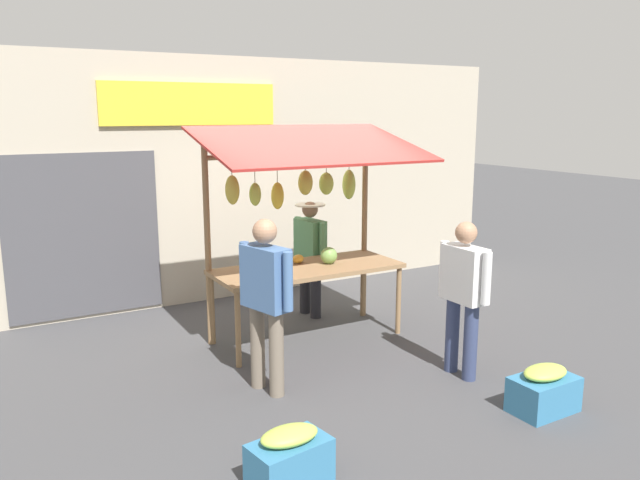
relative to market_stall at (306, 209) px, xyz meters
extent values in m
plane|color=#424244|center=(0.02, 0.04, -1.55)|extent=(40.00, 40.00, 0.00)
cube|color=#B2A893|center=(0.02, -2.16, 0.15)|extent=(9.00, 0.25, 3.40)
cube|color=yellow|center=(0.66, -2.01, 1.20)|extent=(2.40, 0.06, 0.56)
cube|color=#47474C|center=(2.14, -2.02, -0.45)|extent=(1.90, 0.04, 2.10)
cube|color=olive|center=(0.02, 0.04, -0.69)|extent=(2.20, 0.90, 0.05)
cylinder|color=olive|center=(1.06, 0.43, -1.13)|extent=(0.06, 0.06, 0.83)
cylinder|color=olive|center=(-1.02, 0.43, -1.13)|extent=(0.06, 0.06, 0.83)
cylinder|color=olive|center=(1.06, -0.35, -1.13)|extent=(0.06, 0.06, 0.83)
cylinder|color=olive|center=(-1.02, -0.35, -1.13)|extent=(0.06, 0.06, 0.83)
cylinder|color=olive|center=(1.08, -0.36, -0.37)|extent=(0.07, 0.07, 2.35)
cylinder|color=olive|center=(-1.04, -0.36, -0.37)|extent=(0.07, 0.07, 2.35)
cylinder|color=olive|center=(0.02, -0.36, 0.60)|extent=(2.12, 0.06, 0.06)
cube|color=#B72D28|center=(0.02, 0.19, 0.75)|extent=(2.50, 1.46, 0.39)
cylinder|color=brown|center=(-0.80, -0.36, 0.50)|extent=(0.01, 0.01, 0.21)
ellipsoid|color=#B2CC4C|center=(-0.80, -0.36, 0.21)|extent=(0.20, 0.23, 0.37)
cylinder|color=brown|center=(-0.48, -0.36, 0.49)|extent=(0.01, 0.01, 0.23)
ellipsoid|color=#B2CC4C|center=(-0.48, -0.36, 0.24)|extent=(0.23, 0.21, 0.28)
cylinder|color=brown|center=(-0.16, -0.32, 0.51)|extent=(0.01, 0.01, 0.19)
ellipsoid|color=gold|center=(-0.16, -0.32, 0.27)|extent=(0.23, 0.20, 0.30)
cylinder|color=brown|center=(0.19, -0.36, 0.45)|extent=(0.01, 0.01, 0.31)
ellipsoid|color=yellow|center=(0.19, -0.36, 0.13)|extent=(0.18, 0.16, 0.32)
cylinder|color=brown|center=(0.50, -0.30, 0.45)|extent=(0.01, 0.01, 0.30)
ellipsoid|color=#B2CC4C|center=(0.50, -0.30, 0.17)|extent=(0.19, 0.18, 0.27)
cylinder|color=brown|center=(0.78, -0.30, 0.50)|extent=(0.01, 0.01, 0.20)
ellipsoid|color=gold|center=(0.78, -0.30, 0.24)|extent=(0.21, 0.22, 0.33)
sphere|color=#729E4C|center=(-0.28, 0.05, -0.57)|extent=(0.20, 0.20, 0.20)
ellipsoid|color=orange|center=(0.60, 0.03, -0.60)|extent=(0.25, 0.20, 0.14)
ellipsoid|color=gold|center=(0.03, -0.17, -0.62)|extent=(0.22, 0.20, 0.10)
cylinder|color=#232328|center=(-0.42, -0.83, -1.17)|extent=(0.14, 0.14, 0.75)
cylinder|color=#232328|center=(-0.45, -0.58, -1.17)|extent=(0.14, 0.14, 0.75)
cube|color=#518C5B|center=(-0.44, -0.71, -0.53)|extent=(0.26, 0.47, 0.53)
cylinder|color=#518C5B|center=(-0.41, -0.99, -0.51)|extent=(0.09, 0.09, 0.49)
cylinder|color=#518C5B|center=(-0.46, -0.42, -0.51)|extent=(0.09, 0.09, 0.49)
sphere|color=#8C664C|center=(-0.44, -0.71, -0.13)|extent=(0.21, 0.21, 0.21)
cylinder|color=beige|center=(-0.44, -0.71, -0.07)|extent=(0.39, 0.39, 0.02)
cylinder|color=navy|center=(-0.84, 1.88, -1.15)|extent=(0.14, 0.14, 0.79)
cylinder|color=navy|center=(-0.83, 1.62, -1.15)|extent=(0.14, 0.14, 0.79)
cube|color=silver|center=(-0.84, 1.75, -0.48)|extent=(0.23, 0.48, 0.56)
cylinder|color=silver|center=(-0.84, 2.05, -0.46)|extent=(0.09, 0.09, 0.51)
cylinder|color=silver|center=(-0.83, 1.45, -0.46)|extent=(0.09, 0.09, 0.51)
sphere|color=#A87A5B|center=(-0.84, 1.75, -0.06)|extent=(0.22, 0.22, 0.22)
cylinder|color=#726656|center=(1.00, 1.25, -1.13)|extent=(0.14, 0.14, 0.84)
cylinder|color=#726656|center=(1.07, 0.98, -1.13)|extent=(0.14, 0.14, 0.84)
cube|color=#476B9E|center=(1.04, 1.11, -0.42)|extent=(0.35, 0.55, 0.59)
cylinder|color=#476B9E|center=(0.96, 1.41, -0.39)|extent=(0.09, 0.09, 0.54)
cylinder|color=#476B9E|center=(1.12, 0.81, -0.39)|extent=(0.09, 0.09, 0.54)
sphere|color=#A87A5B|center=(1.04, 1.11, 0.03)|extent=(0.23, 0.23, 0.23)
cube|color=teal|center=(-0.94, 2.73, -1.39)|extent=(0.60, 0.39, 0.32)
ellipsoid|color=#B2CC4C|center=(-0.94, 2.73, -1.17)|extent=(0.45, 0.29, 0.12)
cube|color=teal|center=(1.55, 2.60, -1.38)|extent=(0.63, 0.43, 0.33)
ellipsoid|color=#B2CC4C|center=(1.55, 2.60, -1.17)|extent=(0.44, 0.26, 0.12)
camera|label=1|loc=(3.40, 6.28, 1.10)|focal=35.22mm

